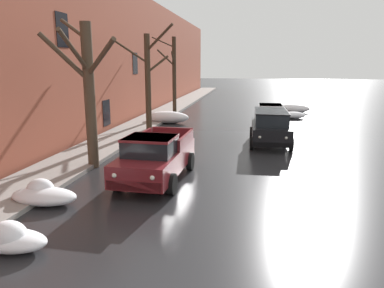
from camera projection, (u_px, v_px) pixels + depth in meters
name	position (u px, v px, depth m)	size (l,w,h in m)	color
left_sidewalk_slab	(129.00, 131.00, 22.52)	(2.46, 80.00, 0.16)	gray
brick_townhouse_facade	(98.00, 54.00, 21.77)	(0.63, 80.00, 9.59)	#9E4C38
snow_bank_near_corner_left	(167.00, 117.00, 26.04)	(3.09, 1.34, 0.86)	white
snow_bank_mid_block_left	(43.00, 194.00, 11.17)	(2.08, 1.12, 0.73)	white
snow_bank_near_corner_right	(293.00, 115.00, 28.23)	(1.78, 1.07, 0.54)	white
snow_bank_along_right_kerb	(8.00, 238.00, 8.38)	(1.87, 0.92, 0.73)	white
snow_bank_far_right_pile	(293.00, 109.00, 31.52)	(3.11, 0.90, 0.71)	white
bare_tree_second_along_sidewalk	(88.00, 88.00, 14.32)	(3.32, 3.13, 6.06)	#4C3D2D
bare_tree_mid_block	(148.00, 79.00, 22.19)	(3.56, 2.13, 6.48)	#423323
bare_tree_far_down_block	(174.00, 74.00, 29.39)	(2.05, 1.81, 6.30)	#382B1E
pickup_truck_maroon_approaching_near_lane	(156.00, 157.00, 13.23)	(2.27, 4.93, 1.76)	maroon
suv_black_parked_kerbside_close	(270.00, 126.00, 19.14)	(2.16, 4.54, 1.82)	black
sedan_white_parked_kerbside_mid	(270.00, 114.00, 25.17)	(2.02, 4.02, 1.42)	silver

